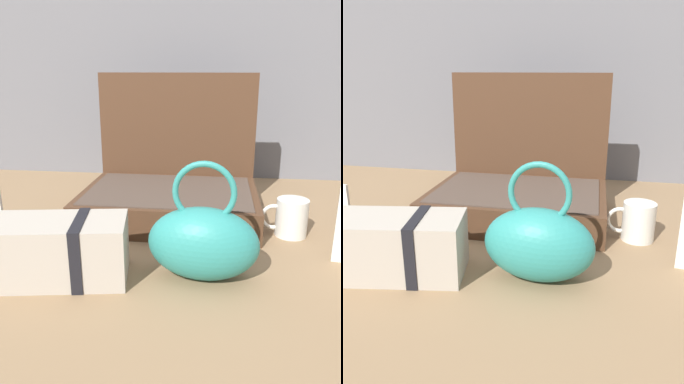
{
  "view_description": "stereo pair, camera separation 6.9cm",
  "coord_description": "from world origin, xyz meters",
  "views": [
    {
      "loc": [
        0.08,
        -0.82,
        0.37
      ],
      "look_at": [
        -0.02,
        -0.02,
        0.12
      ],
      "focal_mm": 36.66,
      "sensor_mm": 36.0,
      "label": 1
    },
    {
      "loc": [
        0.15,
        -0.81,
        0.37
      ],
      "look_at": [
        -0.02,
        -0.02,
        0.12
      ],
      "focal_mm": 36.66,
      "sensor_mm": 36.0,
      "label": 2
    }
  ],
  "objects": [
    {
      "name": "cream_toiletry_bag",
      "position": [
        -0.2,
        -0.2,
        0.06
      ],
      "size": [
        0.27,
        0.16,
        0.12
      ],
      "color": "#B2A899",
      "rests_on": "ground_plane"
    },
    {
      "name": "coffee_mug",
      "position": [
        0.25,
        0.05,
        0.04
      ],
      "size": [
        0.11,
        0.07,
        0.09
      ],
      "color": "silver",
      "rests_on": "ground_plane"
    },
    {
      "name": "ground_plane",
      "position": [
        0.0,
        0.0,
        0.0
      ],
      "size": [
        6.0,
        6.0,
        0.0
      ],
      "primitive_type": "plane",
      "color": "#8C6D4C"
    },
    {
      "name": "open_suitcase",
      "position": [
        -0.04,
        0.17,
        0.08
      ],
      "size": [
        0.44,
        0.34,
        0.36
      ],
      "color": "#4C301E",
      "rests_on": "ground_plane"
    },
    {
      "name": "teal_pouch_handbag",
      "position": [
        0.06,
        -0.17,
        0.07
      ],
      "size": [
        0.21,
        0.12,
        0.22
      ],
      "color": "teal",
      "rests_on": "ground_plane"
    }
  ]
}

